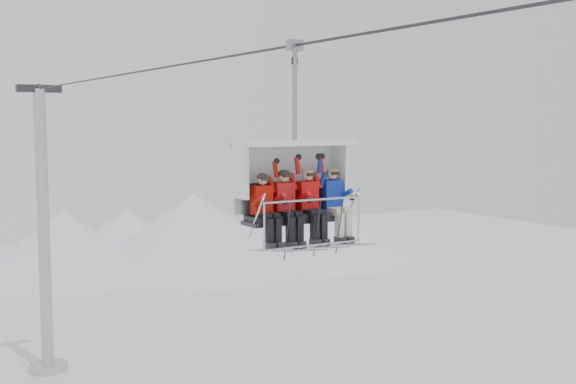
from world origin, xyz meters
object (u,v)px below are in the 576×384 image
lift_tower_right (44,251)px  chairlift_carrier (291,179)px  skier_center_left (286,204)px  skier_far_right (334,201)px  skier_center_right (310,203)px  skier_far_left (265,207)px

lift_tower_right → chairlift_carrier: lift_tower_right is taller
lift_tower_right → skier_center_left: (-0.31, -22.43, 4.43)m
lift_tower_right → skier_far_right: (0.84, -22.43, 4.43)m
lift_tower_right → skier_center_right: bearing=-89.4°
chairlift_carrier → lift_tower_right: bearing=90.0°
lift_tower_right → skier_center_left: size_ratio=7.99×
skier_center_right → skier_far_left: bearing=-179.6°
skier_far_left → skier_far_right: 1.63m
chairlift_carrier → skier_far_right: bearing=-19.8°
skier_center_right → skier_far_right: bearing=0.0°
skier_center_left → skier_far_right: (1.15, 0.00, 0.00)m
skier_far_right → skier_center_right: bearing=180.0°
lift_tower_right → skier_center_left: 22.87m
skier_far_left → skier_center_right: skier_center_right is taller
lift_tower_right → skier_center_left: bearing=-90.8°
lift_tower_right → skier_center_right: (0.25, -22.43, 4.43)m
lift_tower_right → skier_far_left: lift_tower_right is taller
skier_far_left → skier_center_left: 0.48m
chairlift_carrier → skier_far_left: (-0.79, -0.31, -0.49)m
lift_tower_right → chairlift_carrier: size_ratio=3.38×
lift_tower_right → skier_far_left: size_ratio=7.99×
lift_tower_right → skier_far_left: bearing=-92.0°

